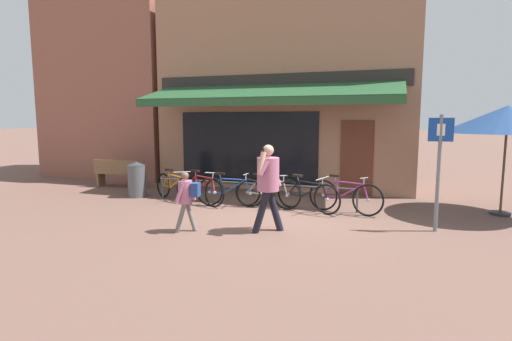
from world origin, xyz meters
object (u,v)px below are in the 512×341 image
(bicycle_orange, at_px, (173,186))
(bicycle_black, at_px, (307,195))
(bicycle_blue, at_px, (230,191))
(litter_bin, at_px, (137,179))
(cafe_parasol, at_px, (508,119))
(pedestrian_adult, at_px, (268,179))
(park_bench, at_px, (119,173))
(bicycle_silver, at_px, (267,193))
(bicycle_purple, at_px, (345,196))
(parking_sign, at_px, (439,160))
(bicycle_red, at_px, (201,189))
(pedestrian_child, at_px, (187,195))

(bicycle_orange, height_order, bicycle_black, bicycle_black)
(bicycle_blue, distance_m, litter_bin, 2.91)
(bicycle_orange, xyz_separation_m, cafe_parasol, (7.83, 0.90, 1.77))
(pedestrian_adult, bearing_deg, park_bench, -40.08)
(bicycle_silver, bearing_deg, bicycle_purple, 6.61)
(bicycle_blue, xyz_separation_m, parking_sign, (4.59, -0.75, 1.00))
(pedestrian_adult, distance_m, park_bench, 6.81)
(bicycle_silver, height_order, parking_sign, parking_sign)
(parking_sign, bearing_deg, bicycle_red, 171.70)
(bicycle_black, relative_size, bicycle_purple, 0.94)
(bicycle_orange, distance_m, parking_sign, 6.48)
(bicycle_silver, bearing_deg, pedestrian_adult, -66.75)
(pedestrian_adult, bearing_deg, parking_sign, -171.74)
(bicycle_black, bearing_deg, bicycle_orange, -160.13)
(bicycle_silver, height_order, bicycle_purple, bicycle_purple)
(pedestrian_child, distance_m, parking_sign, 4.79)
(bicycle_silver, distance_m, bicycle_black, 1.01)
(bicycle_purple, bearing_deg, cafe_parasol, 30.53)
(litter_bin, relative_size, cafe_parasol, 0.37)
(pedestrian_adult, bearing_deg, bicycle_orange, -43.63)
(parking_sign, bearing_deg, bicycle_black, 162.36)
(parking_sign, relative_size, cafe_parasol, 0.83)
(bicycle_red, distance_m, bicycle_silver, 1.73)
(pedestrian_adult, height_order, litter_bin, pedestrian_adult)
(pedestrian_adult, height_order, parking_sign, parking_sign)
(pedestrian_adult, xyz_separation_m, pedestrian_child, (-1.45, -0.51, -0.30))
(bicycle_silver, height_order, pedestrian_adult, pedestrian_adult)
(bicycle_black, bearing_deg, bicycle_purple, 30.30)
(bicycle_blue, height_order, pedestrian_child, pedestrian_child)
(park_bench, bearing_deg, pedestrian_adult, -32.69)
(parking_sign, bearing_deg, cafe_parasol, 51.82)
(pedestrian_adult, bearing_deg, bicycle_purple, -131.80)
(parking_sign, height_order, cafe_parasol, cafe_parasol)
(parking_sign, distance_m, park_bench, 9.29)
(bicycle_blue, xyz_separation_m, park_bench, (-4.39, 1.46, 0.09))
(bicycle_black, bearing_deg, bicycle_red, -156.14)
(bicycle_red, xyz_separation_m, pedestrian_child, (0.92, -2.37, 0.34))
(bicycle_red, relative_size, bicycle_black, 1.01)
(bicycle_black, relative_size, litter_bin, 1.70)
(park_bench, bearing_deg, bicycle_silver, -17.43)
(bicycle_blue, relative_size, parking_sign, 0.77)
(bicycle_red, xyz_separation_m, bicycle_blue, (0.81, -0.03, -0.01))
(litter_bin, relative_size, parking_sign, 0.44)
(bicycle_orange, bearing_deg, parking_sign, 17.97)
(bicycle_silver, distance_m, park_bench, 5.45)
(cafe_parasol, bearing_deg, bicycle_black, -165.61)
(bicycle_orange, relative_size, parking_sign, 0.69)
(bicycle_silver, bearing_deg, bicycle_red, -170.09)
(bicycle_red, distance_m, pedestrian_child, 2.56)
(bicycle_red, xyz_separation_m, litter_bin, (-2.08, 0.26, 0.11))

